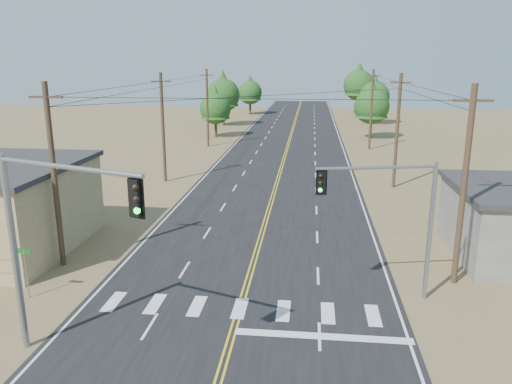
# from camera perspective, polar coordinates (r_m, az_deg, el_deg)

# --- Properties ---
(road) EXTENTS (15.00, 200.00, 0.02)m
(road) POSITION_cam_1_polar(r_m,az_deg,el_deg) (44.00, 2.18, 0.31)
(road) COLOR black
(road) RESTS_ON ground
(utility_pole_left_near) EXTENTS (1.80, 0.30, 10.00)m
(utility_pole_left_near) POSITION_cam_1_polar(r_m,az_deg,el_deg) (28.59, -22.08, 1.81)
(utility_pole_left_near) COLOR #4C3826
(utility_pole_left_near) RESTS_ON ground
(utility_pole_left_mid) EXTENTS (1.80, 0.30, 10.00)m
(utility_pole_left_mid) POSITION_cam_1_polar(r_m,az_deg,el_deg) (46.88, -10.59, 7.33)
(utility_pole_left_mid) COLOR #4C3826
(utility_pole_left_mid) RESTS_ON ground
(utility_pole_left_far) EXTENTS (1.80, 0.30, 10.00)m
(utility_pole_left_far) POSITION_cam_1_polar(r_m,az_deg,el_deg) (66.16, -5.58, 9.61)
(utility_pole_left_far) COLOR #4C3826
(utility_pole_left_far) RESTS_ON ground
(utility_pole_right_near) EXTENTS (1.80, 0.30, 10.00)m
(utility_pole_right_near) POSITION_cam_1_polar(r_m,az_deg,el_deg) (26.29, 22.68, 0.69)
(utility_pole_right_near) COLOR #4C3826
(utility_pole_right_near) RESTS_ON ground
(utility_pole_right_mid) EXTENTS (1.80, 0.30, 10.00)m
(utility_pole_right_mid) POSITION_cam_1_polar(r_m,az_deg,el_deg) (45.51, 15.83, 6.80)
(utility_pole_right_mid) COLOR #4C3826
(utility_pole_right_mid) RESTS_ON ground
(utility_pole_right_far) EXTENTS (1.80, 0.30, 10.00)m
(utility_pole_right_far) POSITION_cam_1_polar(r_m,az_deg,el_deg) (65.20, 13.05, 9.23)
(utility_pole_right_far) COLOR #4C3826
(utility_pole_right_far) RESTS_ON ground
(signal_mast_left) EXTENTS (6.12, 2.47, 7.79)m
(signal_mast_left) POSITION_cam_1_polar(r_m,az_deg,el_deg) (19.24, -22.89, -3.75)
(signal_mast_left) COLOR gray
(signal_mast_left) RESTS_ON ground
(signal_mast_right) EXTENTS (5.47, 1.50, 6.63)m
(signal_mast_right) POSITION_cam_1_polar(r_m,az_deg,el_deg) (23.43, 15.95, -1.93)
(signal_mast_right) COLOR gray
(signal_mast_right) RESTS_ON ground
(street_sign) EXTENTS (0.74, 0.09, 2.50)m
(street_sign) POSITION_cam_1_polar(r_m,az_deg,el_deg) (26.11, -24.84, -7.58)
(street_sign) COLOR gray
(street_sign) RESTS_ON ground
(tree_left_near) EXTENTS (4.56, 4.56, 7.60)m
(tree_left_near) POSITION_cam_1_polar(r_m,az_deg,el_deg) (74.38, -4.67, 9.84)
(tree_left_near) COLOR #3F2D1E
(tree_left_near) RESTS_ON ground
(tree_left_mid) EXTENTS (5.71, 5.71, 9.51)m
(tree_left_mid) POSITION_cam_1_polar(r_m,az_deg,el_deg) (87.63, -3.78, 11.36)
(tree_left_mid) COLOR #3F2D1E
(tree_left_mid) RESTS_ON ground
(tree_left_far) EXTENTS (4.96, 4.96, 8.27)m
(tree_left_far) POSITION_cam_1_polar(r_m,az_deg,el_deg) (106.30, -0.68, 11.58)
(tree_left_far) COLOR #3F2D1E
(tree_left_far) RESTS_ON ground
(tree_right_near) EXTENTS (5.04, 5.04, 8.40)m
(tree_right_near) POSITION_cam_1_polar(r_m,az_deg,el_deg) (74.46, 13.11, 9.89)
(tree_right_near) COLOR #3F2D1E
(tree_right_near) RESTS_ON ground
(tree_right_mid) EXTENTS (5.31, 5.31, 8.86)m
(tree_right_mid) POSITION_cam_1_polar(r_m,az_deg,el_deg) (92.13, 13.39, 10.92)
(tree_right_mid) COLOR #3F2D1E
(tree_right_mid) RESTS_ON ground
(tree_right_far) EXTENTS (6.47, 6.47, 10.79)m
(tree_right_far) POSITION_cam_1_polar(r_m,az_deg,el_deg) (110.39, 11.69, 12.20)
(tree_right_far) COLOR #3F2D1E
(tree_right_far) RESTS_ON ground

